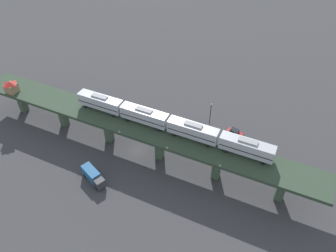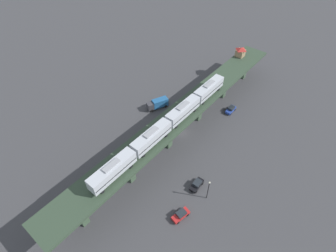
% 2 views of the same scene
% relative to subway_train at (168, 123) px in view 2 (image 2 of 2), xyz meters
% --- Properties ---
extents(ground_plane, '(400.00, 400.00, 0.00)m').
position_rel_subway_train_xyz_m(ground_plane, '(-0.68, -8.28, -11.33)').
color(ground_plane, '#38383A').
extents(elevated_viaduct, '(31.03, 91.20, 8.79)m').
position_rel_subway_train_xyz_m(elevated_viaduct, '(-0.73, -8.48, -3.82)').
color(elevated_viaduct, '#2C3D2C').
rests_on(elevated_viaduct, ground).
extents(subway_train, '(15.11, 48.93, 4.45)m').
position_rel_subway_train_xyz_m(subway_train, '(0.00, 0.00, 0.00)').
color(subway_train, '#ADB2BA').
rests_on(subway_train, elevated_viaduct).
extents(signal_hut, '(3.92, 3.92, 3.40)m').
position_rel_subway_train_xyz_m(signal_hut, '(-7.66, -45.08, -0.74)').
color(signal_hut, '#8C7251').
rests_on(signal_hut, elevated_viaduct).
extents(street_car_black, '(2.64, 4.67, 1.89)m').
position_rel_subway_train_xyz_m(street_car_black, '(-11.52, 7.37, -10.39)').
color(street_car_black, black).
rests_on(street_car_black, ground).
extents(street_car_red, '(3.55, 4.74, 1.89)m').
position_rel_subway_train_xyz_m(street_car_red, '(-11.02, 16.53, -10.39)').
color(street_car_red, '#AD1E1E').
rests_on(street_car_red, ground).
extents(street_car_blue, '(2.81, 4.70, 1.89)m').
position_rel_subway_train_xyz_m(street_car_blue, '(-11.52, -24.36, -10.39)').
color(street_car_blue, '#233D93').
rests_on(street_car_blue, ground).
extents(delivery_truck, '(6.19, 7.07, 3.20)m').
position_rel_subway_train_xyz_m(delivery_truck, '(11.25, -15.87, -9.56)').
color(delivery_truck, '#333338').
rests_on(delivery_truck, ground).
extents(street_lamp, '(0.44, 0.44, 6.94)m').
position_rel_subway_train_xyz_m(street_lamp, '(-14.87, 9.33, -7.22)').
color(street_lamp, black).
rests_on(street_lamp, ground).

